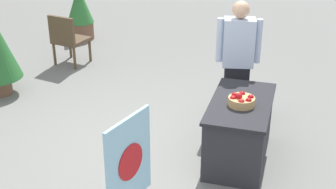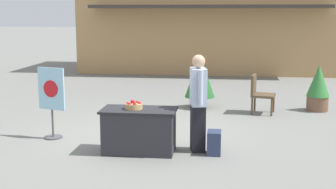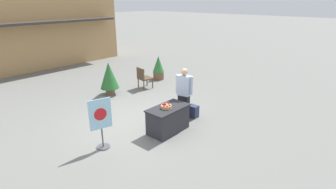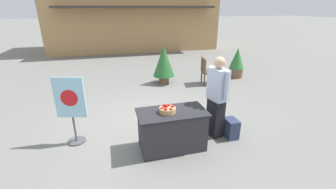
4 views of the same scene
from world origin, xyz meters
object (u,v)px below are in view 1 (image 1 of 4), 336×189
display_table (239,131)px  poster_board (130,182)px  apple_basket (241,100)px  person_visitor (237,62)px  patio_chair (67,37)px  potted_plant_near_left (80,12)px  backpack (250,99)px

display_table → poster_board: bearing=159.4°
apple_basket → person_visitor: person_visitor is taller
patio_chair → potted_plant_near_left: (1.49, 0.47, 0.07)m
apple_basket → patio_chair: bearing=55.4°
display_table → potted_plant_near_left: bearing=46.2°
backpack → display_table: bearing=-178.8°
person_visitor → patio_chair: bearing=-123.1°
poster_board → patio_chair: size_ratio=1.48×
apple_basket → person_visitor: (1.13, 0.22, 0.04)m
display_table → potted_plant_near_left: (3.84, 4.01, 0.21)m
poster_board → apple_basket: bearing=84.1°
backpack → patio_chair: bearing=73.9°
backpack → patio_chair: patio_chair is taller
poster_board → patio_chair: bearing=139.7°
potted_plant_near_left → patio_chair: bearing=-162.4°
apple_basket → display_table: bearing=6.4°
apple_basket → person_visitor: bearing=11.1°
backpack → person_visitor: bearing=148.6°
display_table → backpack: display_table is taller
display_table → poster_board: poster_board is taller
person_visitor → patio_chair: (1.31, 3.32, -0.36)m
potted_plant_near_left → poster_board: bearing=-150.0°
backpack → patio_chair: 3.66m
patio_chair → poster_board: bearing=-135.0°
patio_chair → person_visitor: bearing=-100.3°
backpack → patio_chair: size_ratio=0.44×
apple_basket → patio_chair: size_ratio=0.32×
person_visitor → potted_plant_near_left: size_ratio=1.48×
poster_board → potted_plant_near_left: (5.72, 3.30, -0.18)m
person_visitor → poster_board: (-2.92, 0.49, -0.11)m
person_visitor → patio_chair: person_visitor is taller
apple_basket → poster_board: 1.93m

